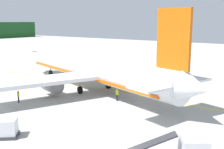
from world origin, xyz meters
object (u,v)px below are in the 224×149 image
object	(u,v)px
cargo_container_near	(8,128)
crew_loader_left	(146,87)
airliner_foreground	(91,68)
crew_loader_right	(18,96)
crew_marshaller	(117,94)

from	to	relation	value
cargo_container_near	crew_loader_left	xyz separation A→B (m)	(21.32, -2.19, 0.20)
cargo_container_near	crew_loader_left	bearing A→B (deg)	-5.88
cargo_container_near	airliner_foreground	bearing A→B (deg)	17.55
crew_loader_left	crew_loader_right	world-z (taller)	crew_loader_left
airliner_foreground	crew_loader_left	size ratio (longest dim) A/B	23.00
airliner_foreground	cargo_container_near	world-z (taller)	airliner_foreground
crew_marshaller	crew_loader_left	distance (m)	5.72
crew_loader_right	crew_marshaller	bearing A→B (deg)	-49.33
cargo_container_near	crew_loader_left	world-z (taller)	cargo_container_near
cargo_container_near	crew_loader_left	size ratio (longest dim) A/B	1.34
crew_loader_left	crew_marshaller	bearing A→B (deg)	168.01
airliner_foreground	crew_marshaller	world-z (taller)	airliner_foreground
crew_loader_left	airliner_foreground	bearing A→B (deg)	110.91
airliner_foreground	crew_marshaller	distance (m)	7.63
cargo_container_near	crew_loader_right	size ratio (longest dim) A/B	1.46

